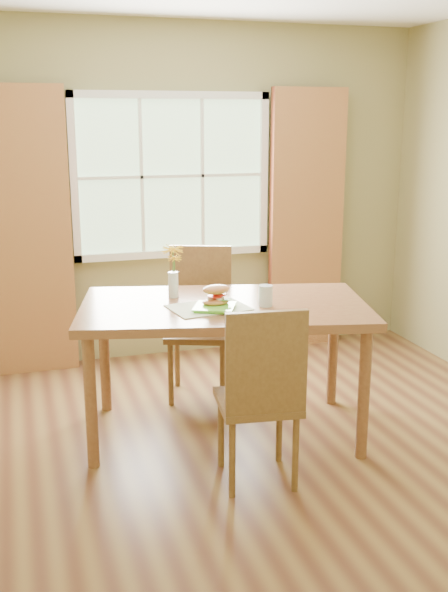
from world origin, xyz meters
TOP-DOWN VIEW (x-y plane):
  - room at (0.00, 0.00)m, footprint 4.24×3.84m
  - window at (0.00, 1.87)m, footprint 1.62×0.06m
  - curtain_left at (-1.15, 1.78)m, footprint 0.65×0.08m
  - curtain_right at (1.15, 1.78)m, footprint 0.65×0.08m
  - dining_table at (-0.05, 0.27)m, footprint 1.92×1.35m
  - chair_near at (-0.06, -0.43)m, footprint 0.47×0.47m
  - chair_far at (-0.02, 0.98)m, footprint 0.57×0.57m
  - placemat at (-0.17, 0.21)m, footprint 0.50×0.40m
  - plate at (-0.14, 0.15)m, footprint 0.31×0.31m
  - croissant_sandwich at (-0.12, 0.19)m, footprint 0.18×0.13m
  - water_glass at (0.18, 0.15)m, footprint 0.09×0.09m
  - flower_vase at (-0.31, 0.52)m, footprint 0.14×0.14m

SIDE VIEW (x-z plane):
  - chair_near at x=-0.06m, z-range 0.05..1.07m
  - chair_far at x=-0.02m, z-range 0.05..1.12m
  - dining_table at x=-0.05m, z-range 0.34..1.19m
  - placemat at x=-0.17m, z-range 0.85..0.86m
  - plate at x=-0.14m, z-range 0.86..0.87m
  - water_glass at x=0.18m, z-range 0.85..0.98m
  - croissant_sandwich at x=-0.12m, z-range 0.87..0.99m
  - flower_vase at x=-0.31m, z-range 0.88..1.22m
  - curtain_left at x=-1.15m, z-range 0.00..2.20m
  - curtain_right at x=1.15m, z-range 0.00..2.20m
  - room at x=0.00m, z-range -0.02..2.72m
  - window at x=0.00m, z-range 0.84..2.16m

